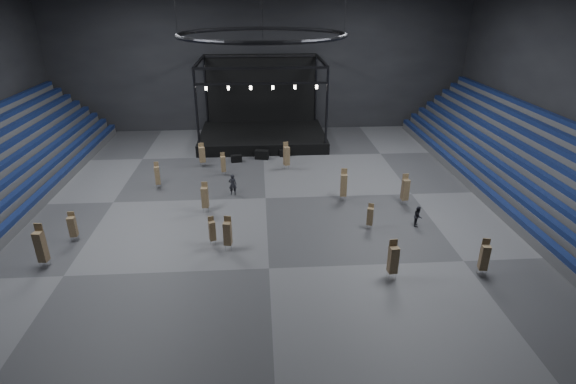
{
  "coord_description": "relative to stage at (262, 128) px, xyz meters",
  "views": [
    {
      "loc": [
        -0.39,
        -34.17,
        15.77
      ],
      "look_at": [
        1.76,
        -2.0,
        1.4
      ],
      "focal_mm": 28.0,
      "sensor_mm": 36.0,
      "label": 1
    }
  ],
  "objects": [
    {
      "name": "stage",
      "position": [
        0.0,
        0.0,
        0.0
      ],
      "size": [
        14.0,
        10.0,
        9.2
      ],
      "color": "black",
      "rests_on": "floor"
    },
    {
      "name": "chair_stack_9",
      "position": [
        2.19,
        -9.56,
        -0.06
      ],
      "size": [
        0.65,
        0.65,
        2.7
      ],
      "rotation": [
        0.0,
        0.0,
        0.31
      ],
      "color": "silver",
      "rests_on": "floor"
    },
    {
      "name": "bleachers_right",
      "position": [
        22.94,
        -16.24,
        0.28
      ],
      "size": [
        7.2,
        40.0,
        6.4
      ],
      "color": "#48484A",
      "rests_on": "floor"
    },
    {
      "name": "flight_case_left",
      "position": [
        -2.76,
        -7.24,
        -1.09
      ],
      "size": [
        1.17,
        0.73,
        0.73
      ],
      "primitive_type": "cube",
      "rotation": [
        0.0,
        0.0,
        0.18
      ],
      "color": "black",
      "rests_on": "floor"
    },
    {
      "name": "truss_ring",
      "position": [
        -0.0,
        -16.24,
        11.55
      ],
      "size": [
        12.3,
        12.3,
        5.15
      ],
      "color": "black",
      "rests_on": "ceiling"
    },
    {
      "name": "man_center",
      "position": [
        -2.74,
        -15.28,
        -0.54
      ],
      "size": [
        0.67,
        0.44,
        1.83
      ],
      "primitive_type": "imported",
      "rotation": [
        0.0,
        0.0,
        3.14
      ],
      "color": "black",
      "rests_on": "floor"
    },
    {
      "name": "chair_stack_4",
      "position": [
        7.45,
        -22.0,
        -0.42
      ],
      "size": [
        0.54,
        0.54,
        1.95
      ],
      "rotation": [
        0.0,
        0.0,
        -0.38
      ],
      "color": "silver",
      "rests_on": "floor"
    },
    {
      "name": "chair_stack_11",
      "position": [
        -3.74,
        -23.5,
        -0.38
      ],
      "size": [
        0.53,
        0.53,
        2.06
      ],
      "rotation": [
        0.0,
        0.0,
        0.34
      ],
      "color": "silver",
      "rests_on": "floor"
    },
    {
      "name": "chair_stack_1",
      "position": [
        7.34,
        -28.22,
        -0.12
      ],
      "size": [
        0.57,
        0.57,
        2.55
      ],
      "rotation": [
        0.0,
        0.0,
        0.09
      ],
      "color": "silver",
      "rests_on": "floor"
    },
    {
      "name": "chair_stack_8",
      "position": [
        11.2,
        -18.15,
        -0.11
      ],
      "size": [
        0.57,
        0.57,
        2.59
      ],
      "rotation": [
        0.0,
        0.0,
        0.13
      ],
      "color": "silver",
      "rests_on": "floor"
    },
    {
      "name": "wall_back",
      "position": [
        -0.0,
        4.76,
        7.55
      ],
      "size": [
        50.0,
        0.2,
        18.0
      ],
      "primitive_type": "cube",
      "color": "black",
      "rests_on": "ground"
    },
    {
      "name": "flight_case_right",
      "position": [
        2.24,
        -5.85,
        -1.08
      ],
      "size": [
        1.1,
        0.55,
        0.73
      ],
      "primitive_type": "cube",
      "rotation": [
        0.0,
        0.0,
        0.0
      ],
      "color": "black",
      "rests_on": "floor"
    },
    {
      "name": "floor",
      "position": [
        -0.0,
        -16.24,
        -1.45
      ],
      "size": [
        50.0,
        50.0,
        0.0
      ],
      "primitive_type": "plane",
      "color": "#4C4C4F",
      "rests_on": "ground"
    },
    {
      "name": "chair_stack_13",
      "position": [
        -9.36,
        -13.34,
        -0.25
      ],
      "size": [
        0.47,
        0.47,
        2.35
      ],
      "rotation": [
        0.0,
        0.0,
        0.14
      ],
      "color": "silver",
      "rests_on": "floor"
    },
    {
      "name": "chair_stack_5",
      "position": [
        -4.71,
        -18.46,
        -0.17
      ],
      "size": [
        0.54,
        0.54,
        2.46
      ],
      "rotation": [
        0.0,
        0.0,
        -0.08
      ],
      "color": "silver",
      "rests_on": "floor"
    },
    {
      "name": "flight_case_mid",
      "position": [
        -0.16,
        -6.49,
        -0.99
      ],
      "size": [
        1.5,
        1.0,
        0.92
      ],
      "primitive_type": "cube",
      "rotation": [
        0.0,
        0.0,
        -0.25
      ],
      "color": "black",
      "rests_on": "floor"
    },
    {
      "name": "chair_stack_7",
      "position": [
        -13.32,
        -22.39,
        -0.31
      ],
      "size": [
        0.51,
        0.51,
        2.16
      ],
      "rotation": [
        0.0,
        0.0,
        0.09
      ],
      "color": "silver",
      "rests_on": "floor"
    },
    {
      "name": "chair_stack_12",
      "position": [
        6.4,
        -17.07,
        -0.04
      ],
      "size": [
        0.58,
        0.58,
        2.76
      ],
      "rotation": [
        0.0,
        0.0,
        -0.12
      ],
      "color": "silver",
      "rests_on": "floor"
    },
    {
      "name": "wall_front",
      "position": [
        -0.0,
        -37.24,
        7.55
      ],
      "size": [
        50.0,
        0.2,
        18.0
      ],
      "primitive_type": "cube",
      "color": "black",
      "rests_on": "ground"
    },
    {
      "name": "chair_stack_3",
      "position": [
        12.92,
        -28.22,
        -0.2
      ],
      "size": [
        0.56,
        0.56,
        2.41
      ],
      "rotation": [
        0.0,
        0.0,
        -0.18
      ],
      "color": "silver",
      "rests_on": "floor"
    },
    {
      "name": "chair_stack_6",
      "position": [
        -3.82,
        -10.71,
        -0.32
      ],
      "size": [
        0.49,
        0.49,
        2.18
      ],
      "rotation": [
        0.0,
        0.0,
        0.19
      ],
      "color": "silver",
      "rests_on": "floor"
    },
    {
      "name": "crew_member",
      "position": [
        11.09,
        -21.8,
        -0.68
      ],
      "size": [
        0.83,
        0.92,
        1.54
      ],
      "primitive_type": "imported",
      "rotation": [
        0.0,
        0.0,
        1.17
      ],
      "color": "black",
      "rests_on": "floor"
    },
    {
      "name": "chair_stack_0",
      "position": [
        -2.64,
        -24.26,
        -0.19
      ],
      "size": [
        0.57,
        0.57,
        2.41
      ],
      "rotation": [
        0.0,
        0.0,
        -0.17
      ],
      "color": "silver",
      "rests_on": "floor"
    },
    {
      "name": "chair_stack_10",
      "position": [
        -6.04,
        -8.22,
        -0.2
      ],
      "size": [
        0.68,
        0.68,
        2.33
      ],
      "rotation": [
        0.0,
        0.0,
        0.28
      ],
      "color": "silver",
      "rests_on": "floor"
    },
    {
      "name": "chair_stack_2",
      "position": [
        -14.0,
        -25.58,
        0.05
      ],
      "size": [
        0.58,
        0.58,
        2.96
      ],
      "rotation": [
        0.0,
        0.0,
        -0.11
      ],
      "color": "silver",
      "rests_on": "floor"
    }
  ]
}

